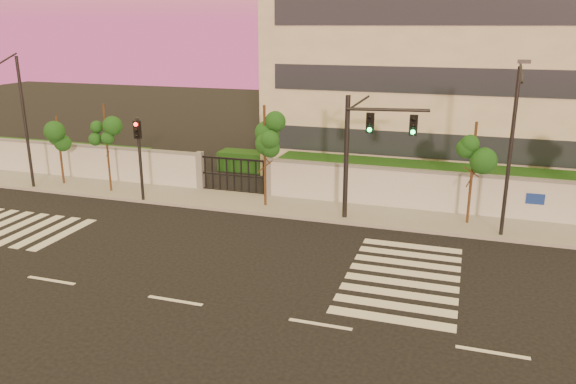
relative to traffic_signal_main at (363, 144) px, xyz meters
name	(u,v)px	position (x,y,z in m)	size (l,w,h in m)	color
ground	(175,301)	(-4.35, -9.69, -3.69)	(120.00, 120.00, 0.00)	black
sidewalk	(278,206)	(-4.35, 0.81, -3.62)	(60.00, 3.00, 0.15)	gray
perimeter_wall	(289,180)	(-4.25, 2.31, -2.62)	(60.00, 0.36, 2.20)	#BABDC2
hedge_row	(322,173)	(-3.18, 5.05, -2.88)	(41.00, 4.25, 1.80)	#153710
institutional_building	(477,70)	(4.65, 12.30, 2.46)	(24.40, 12.40, 12.25)	#B8B49B
road_markings	(186,253)	(-5.93, -5.93, -3.68)	(57.00, 7.62, 0.02)	silver
street_tree_b	(59,135)	(-17.26, 0.85, -0.75)	(1.59, 1.26, 3.99)	#382314
street_tree_c	(106,128)	(-13.78, 0.38, -0.11)	(1.41, 1.12, 4.87)	#382314
street_tree_d	(265,133)	(-4.89, 0.60, 0.10)	(1.58, 1.26, 5.15)	#382314
street_tree_e	(475,150)	(4.80, 0.98, -0.17)	(1.59, 1.27, 4.79)	#382314
traffic_signal_main	(363,144)	(0.00, 0.00, 0.00)	(3.68, 0.75, 5.84)	black
traffic_signal_secondary	(139,150)	(-11.24, -0.56, -0.90)	(0.34, 0.34, 4.41)	black
streetlight_west	(22,116)	(-18.42, -0.44, 0.42)	(0.45, 1.83, 7.61)	black
streetlight_east	(511,145)	(6.19, -0.34, 0.41)	(0.45, 1.83, 7.60)	black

